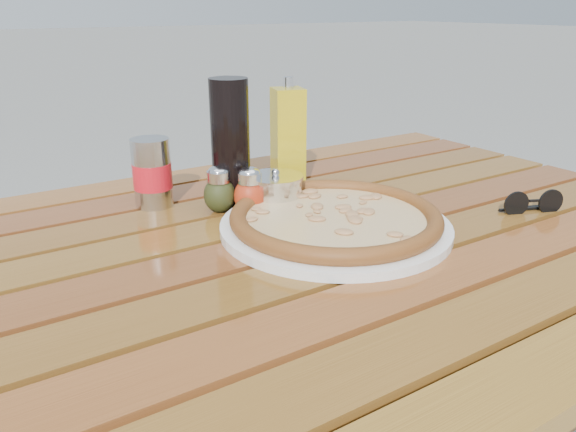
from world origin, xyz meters
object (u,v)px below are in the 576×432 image
table (295,283)px  pizza (335,217)px  pepper_shaker (250,192)px  oregano_shaker (219,190)px  olive_oil_cruet (288,139)px  parmesan_tin (276,191)px  sunglasses (532,204)px  dark_bottle (230,144)px  plate (335,226)px  soda_can (152,174)px

table → pizza: (0.07, -0.01, 0.10)m
pizza → pepper_shaker: pepper_shaker is taller
oregano_shaker → olive_oil_cruet: (0.17, 0.05, 0.06)m
olive_oil_cruet → parmesan_tin: 0.14m
pepper_shaker → sunglasses: (0.41, -0.26, -0.02)m
olive_oil_cruet → sunglasses: olive_oil_cruet is taller
oregano_shaker → dark_bottle: (0.03, 0.02, 0.07)m
pepper_shaker → parmesan_tin: bearing=-1.3°
plate → oregano_shaker: oregano_shaker is taller
plate → sunglasses: (0.33, -0.12, 0.01)m
pizza → sunglasses: bearing=-19.2°
table → plate: 0.11m
dark_bottle → parmesan_tin: dark_bottle is taller
plate → oregano_shaker: bearing=122.8°
pepper_shaker → parmesan_tin: pepper_shaker is taller
dark_bottle → sunglasses: size_ratio=2.01×
table → plate: bearing=-5.9°
oregano_shaker → parmesan_tin: size_ratio=0.74×
soda_can → parmesan_tin: soda_can is taller
pepper_shaker → sunglasses: 0.48m
dark_bottle → sunglasses: dark_bottle is taller
oregano_shaker → olive_oil_cruet: size_ratio=0.39×
table → olive_oil_cruet: 0.31m
soda_can → oregano_shaker: bearing=-47.5°
dark_bottle → pepper_shaker: bearing=-84.8°
parmesan_tin → dark_bottle: bearing=134.4°
plate → dark_bottle: size_ratio=1.64×
plate → pepper_shaker: bearing=117.5°
pizza → sunglasses: 0.35m
table → dark_bottle: (-0.01, 0.19, 0.19)m
pizza → soda_can: soda_can is taller
soda_can → parmesan_tin: bearing=-36.1°
dark_bottle → parmesan_tin: size_ratio=1.98×
soda_can → parmesan_tin: size_ratio=1.08×
olive_oil_cruet → parmesan_tin: (-0.08, -0.09, -0.07)m
pepper_shaker → sunglasses: pepper_shaker is taller
oregano_shaker → soda_can: soda_can is taller
pizza → soda_can: (-0.20, 0.27, 0.04)m
pepper_shaker → olive_oil_cruet: (0.13, 0.09, 0.06)m
oregano_shaker → dark_bottle: bearing=31.0°
olive_oil_cruet → sunglasses: (0.27, -0.34, -0.08)m
table → pepper_shaker: (-0.00, 0.13, 0.11)m
pepper_shaker → sunglasses: size_ratio=0.75×
oregano_shaker → olive_oil_cruet: 0.19m
table → parmesan_tin: parmesan_tin is taller
table → soda_can: (-0.13, 0.26, 0.13)m
dark_bottle → soda_can: dark_bottle is taller
plate → olive_oil_cruet: size_ratio=1.71×
soda_can → dark_bottle: bearing=-30.7°
pizza → parmesan_tin: parmesan_tin is taller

